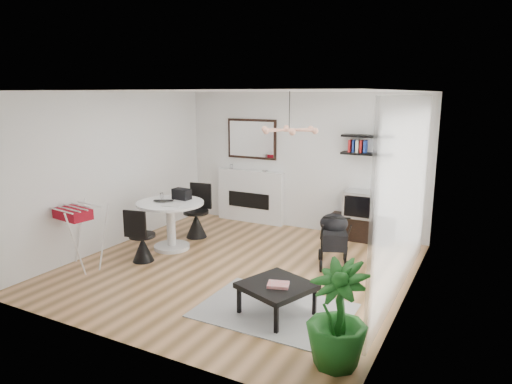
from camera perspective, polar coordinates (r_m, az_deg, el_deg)
The scene contains 25 objects.
floor at distance 7.23m, azimuth -2.22°, elevation -9.44°, with size 5.00×5.00×0.00m, color brown.
ceiling at distance 6.73m, azimuth -2.42°, elevation 12.48°, with size 5.00×5.00×0.00m, color white.
wall_back at distance 9.07m, azimuth 5.66°, elevation 3.79°, with size 5.00×5.00×0.00m, color white.
wall_left at distance 8.38m, azimuth -17.29°, elevation 2.60°, with size 5.00×5.00×0.00m, color white.
wall_right at distance 6.02m, azimuth 18.72°, elevation -1.08°, with size 5.00×5.00×0.00m, color white.
sheer_curtain at distance 6.23m, azimuth 18.12°, elevation -0.61°, with size 0.04×3.60×2.60m, color white.
fireplace at distance 9.58m, azimuth -0.69°, elevation 0.26°, with size 1.50×0.17×2.16m.
shelf_lower at distance 8.51m, azimuth 13.61°, elevation 4.65°, with size 0.90×0.25×0.04m, color black.
shelf_upper at distance 8.47m, azimuth 13.72°, elevation 6.80°, with size 0.90×0.25×0.04m, color black.
pendant_lamp at distance 6.69m, azimuth 4.17°, elevation 7.75°, with size 0.90×0.90×0.10m, color tan, non-canonical shape.
tv_console at distance 8.71m, azimuth 13.01°, elevation -4.44°, with size 1.17×0.41×0.44m, color black.
crt_tv at distance 8.59m, azimuth 12.94°, elevation -1.47°, with size 0.56×0.49×0.49m.
dining_table at distance 8.05m, azimuth -10.61°, elevation -3.22°, with size 1.15×1.15×0.84m.
laptop at distance 7.96m, azimuth -11.56°, elevation -1.19°, with size 0.34×0.22×0.03m, color black.
black_bag at distance 8.13m, azimuth -9.28°, elevation -0.25°, with size 0.31×0.19×0.19m, color black.
newspaper at distance 7.74m, azimuth -10.25°, elevation -1.59°, with size 0.32×0.27×0.01m, color silver.
drinking_glass at distance 8.27m, azimuth -11.70°, elevation -0.44°, with size 0.06×0.06×0.10m, color white.
chair_far at distance 8.71m, azimuth -7.42°, elevation -3.56°, with size 0.49×0.51×1.00m.
chair_near at distance 7.62m, azimuth -14.06°, elevation -6.42°, with size 0.44×0.46×0.89m.
drying_rack at distance 7.57m, azimuth -21.36°, elevation -5.11°, with size 0.75×0.71×1.00m.
stroller at distance 7.33m, azimuth 9.70°, elevation -6.07°, with size 0.69×0.83×0.91m.
rug at distance 5.91m, azimuth 2.28°, elevation -14.56°, with size 1.85×1.34×0.01m, color #969696.
coffee_table at distance 5.68m, azimuth 2.61°, elevation -11.79°, with size 0.98×0.98×0.39m.
magazines at distance 5.58m, azimuth 2.79°, elevation -11.50°, with size 0.25×0.20×0.04m, color #DE373D.
potted_plant at distance 4.70m, azimuth 10.12°, elevation -14.87°, with size 0.61×0.61×1.09m, color #195819.
Camera 1 is at (3.39, -5.81, 2.66)m, focal length 32.00 mm.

